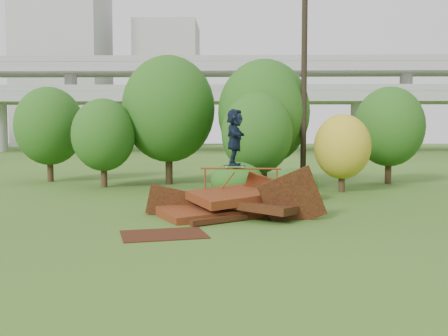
{
  "coord_description": "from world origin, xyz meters",
  "views": [
    {
      "loc": [
        -0.45,
        -14.99,
        2.79
      ],
      "look_at": [
        -0.8,
        2.0,
        1.6
      ],
      "focal_mm": 40.0,
      "sensor_mm": 36.0,
      "label": 1
    }
  ],
  "objects_px": {
    "scrap_pile": "(233,204)",
    "utility_pole": "(304,82)",
    "flat_plate": "(164,234)",
    "skater": "(235,137)"
  },
  "relations": [
    {
      "from": "skater",
      "to": "flat_plate",
      "type": "bearing_deg",
      "value": 154.67
    },
    {
      "from": "scrap_pile",
      "to": "utility_pole",
      "type": "distance_m",
      "value": 10.03
    },
    {
      "from": "scrap_pile",
      "to": "skater",
      "type": "xyz_separation_m",
      "value": [
        0.05,
        0.4,
        2.23
      ]
    },
    {
      "from": "scrap_pile",
      "to": "skater",
      "type": "height_order",
      "value": "skater"
    },
    {
      "from": "scrap_pile",
      "to": "flat_plate",
      "type": "bearing_deg",
      "value": -122.56
    },
    {
      "from": "scrap_pile",
      "to": "utility_pole",
      "type": "height_order",
      "value": "utility_pole"
    },
    {
      "from": "skater",
      "to": "flat_plate",
      "type": "relative_size",
      "value": 0.84
    },
    {
      "from": "skater",
      "to": "utility_pole",
      "type": "distance_m",
      "value": 8.79
    },
    {
      "from": "scrap_pile",
      "to": "utility_pole",
      "type": "bearing_deg",
      "value": 67.06
    },
    {
      "from": "scrap_pile",
      "to": "flat_plate",
      "type": "height_order",
      "value": "scrap_pile"
    }
  ]
}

